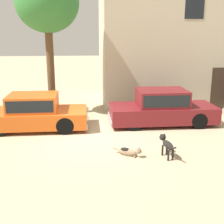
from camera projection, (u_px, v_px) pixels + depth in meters
name	position (u px, v px, depth m)	size (l,w,h in m)	color
ground_plane	(90.00, 137.00, 10.97)	(80.00, 80.00, 0.00)	tan
parked_sedan_nearest	(34.00, 112.00, 11.80)	(4.26, 1.82, 1.40)	#D15619
parked_sedan_second	(162.00, 107.00, 12.42)	(4.54, 1.80, 1.47)	maroon
stray_dog_spotted	(129.00, 151.00, 9.29)	(0.93, 0.61, 0.35)	#997F60
stray_dog_tan	(167.00, 144.00, 9.18)	(0.33, 1.06, 0.67)	black
acacia_tree_left	(47.00, 4.00, 12.74)	(2.76, 2.49, 6.35)	brown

